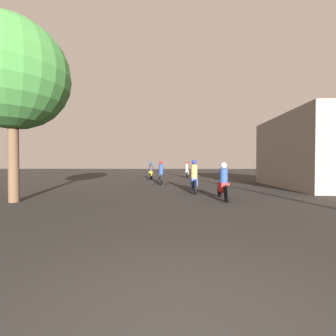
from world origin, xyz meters
TOP-DOWN VIEW (x-y plane):
  - motorcycle_red at (1.83, 7.42)m, footprint 0.60×2.00m
  - motorcycle_blue at (0.84, 9.66)m, footprint 0.60×2.17m
  - motorcycle_black at (-1.11, 14.03)m, footprint 0.60×1.91m
  - motorcycle_yellow at (-2.34, 18.59)m, footprint 0.60×1.89m
  - motorcycle_white at (1.07, 21.66)m, footprint 0.60×2.10m
  - building_right_near at (9.04, 12.33)m, footprint 5.79×7.39m
  - street_tree at (-6.09, 6.50)m, footprint 4.03×4.03m

SIDE VIEW (x-z plane):
  - motorcycle_red at x=1.83m, z-range -0.14..1.34m
  - motorcycle_yellow at x=-2.34m, z-range -0.15..1.40m
  - motorcycle_blue at x=0.84m, z-range -0.17..1.46m
  - motorcycle_black at x=-1.11m, z-range -0.16..1.46m
  - motorcycle_white at x=1.07m, z-range -0.16..1.48m
  - building_right_near at x=9.04m, z-range 0.00..4.33m
  - street_tree at x=-6.09m, z-range 1.34..8.08m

